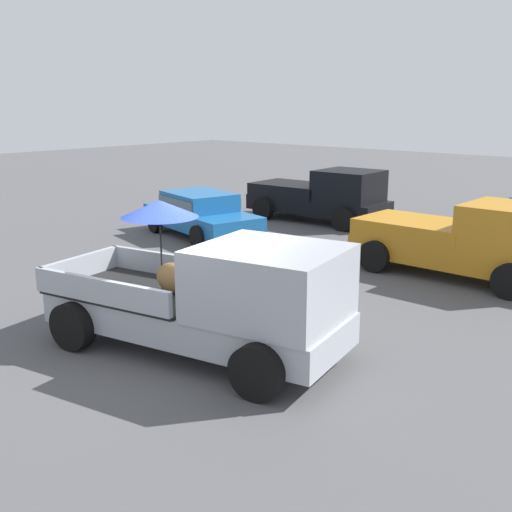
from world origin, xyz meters
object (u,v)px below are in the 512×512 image
(pickup_truck_red, at_px, (323,196))
(pickup_truck_far, at_px, (466,241))
(parked_sedan_near, at_px, (200,212))
(pickup_truck_main, at_px, (218,297))

(pickup_truck_red, relative_size, pickup_truck_far, 1.02)
(parked_sedan_near, bearing_deg, pickup_truck_far, 20.25)
(pickup_truck_main, distance_m, pickup_truck_far, 7.08)
(pickup_truck_far, bearing_deg, pickup_truck_red, 151.78)
(pickup_truck_main, distance_m, parked_sedan_near, 9.11)
(pickup_truck_red, distance_m, pickup_truck_far, 7.32)
(pickup_truck_main, relative_size, pickup_truck_far, 1.11)
(pickup_truck_main, xyz_separation_m, pickup_truck_red, (-5.40, 10.44, -0.10))
(pickup_truck_far, height_order, parked_sedan_near, pickup_truck_far)
(pickup_truck_far, distance_m, parked_sedan_near, 7.90)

